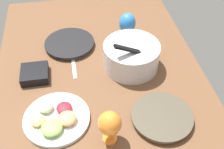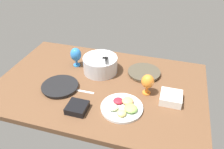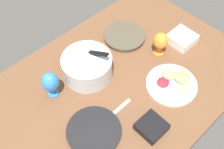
{
  "view_description": "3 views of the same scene",
  "coord_description": "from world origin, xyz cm",
  "px_view_note": "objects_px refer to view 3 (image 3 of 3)",
  "views": [
    {
      "loc": [
        97.65,
        -10.83,
        97.46
      ],
      "look_at": [
        4.45,
        5.0,
        4.78
      ],
      "focal_mm": 44.29,
      "sensor_mm": 36.0,
      "label": 1
    },
    {
      "loc": [
        48.54,
        -131.46,
        106.26
      ],
      "look_at": [
        7.38,
        7.92,
        4.78
      ],
      "focal_mm": 36.18,
      "sensor_mm": 36.0,
      "label": 2
    },
    {
      "loc": [
        -63.09,
        -64.46,
        130.04
      ],
      "look_at": [
        1.99,
        3.78,
        4.78
      ],
      "focal_mm": 45.07,
      "sensor_mm": 36.0,
      "label": 3
    }
  ],
  "objects_px": {
    "hurricane_glass_blue": "(50,82)",
    "dinner_plate_left": "(94,131)",
    "hurricane_glass_orange": "(161,41)",
    "square_bowl_black": "(152,126)",
    "dinner_plate_right": "(124,36)",
    "fruit_platter": "(173,83)",
    "mixing_bowl": "(87,66)",
    "square_bowl_white": "(182,38)"
  },
  "relations": [
    {
      "from": "hurricane_glass_blue",
      "to": "dinner_plate_left",
      "type": "bearing_deg",
      "value": -88.82
    },
    {
      "from": "dinner_plate_left",
      "to": "hurricane_glass_orange",
      "type": "relative_size",
      "value": 1.73
    },
    {
      "from": "hurricane_glass_blue",
      "to": "square_bowl_black",
      "type": "relative_size",
      "value": 1.28
    },
    {
      "from": "hurricane_glass_orange",
      "to": "dinner_plate_left",
      "type": "bearing_deg",
      "value": -168.94
    },
    {
      "from": "dinner_plate_left",
      "to": "dinner_plate_right",
      "type": "relative_size",
      "value": 1.04
    },
    {
      "from": "hurricane_glass_orange",
      "to": "dinner_plate_right",
      "type": "bearing_deg",
      "value": 104.21
    },
    {
      "from": "fruit_platter",
      "to": "hurricane_glass_orange",
      "type": "bearing_deg",
      "value": 59.11
    },
    {
      "from": "mixing_bowl",
      "to": "dinner_plate_right",
      "type": "bearing_deg",
      "value": 9.22
    },
    {
      "from": "fruit_platter",
      "to": "square_bowl_black",
      "type": "distance_m",
      "value": 0.3
    },
    {
      "from": "dinner_plate_left",
      "to": "hurricane_glass_orange",
      "type": "distance_m",
      "value": 0.66
    },
    {
      "from": "mixing_bowl",
      "to": "square_bowl_white",
      "type": "height_order",
      "value": "mixing_bowl"
    },
    {
      "from": "hurricane_glass_blue",
      "to": "square_bowl_black",
      "type": "distance_m",
      "value": 0.57
    },
    {
      "from": "dinner_plate_right",
      "to": "fruit_platter",
      "type": "distance_m",
      "value": 0.45
    },
    {
      "from": "hurricane_glass_blue",
      "to": "dinner_plate_right",
      "type": "bearing_deg",
      "value": 3.1
    },
    {
      "from": "hurricane_glass_blue",
      "to": "square_bowl_black",
      "type": "bearing_deg",
      "value": -65.91
    },
    {
      "from": "fruit_platter",
      "to": "square_bowl_white",
      "type": "bearing_deg",
      "value": 29.83
    },
    {
      "from": "hurricane_glass_orange",
      "to": "square_bowl_white",
      "type": "relative_size",
      "value": 1.07
    },
    {
      "from": "mixing_bowl",
      "to": "square_bowl_black",
      "type": "bearing_deg",
      "value": -89.77
    },
    {
      "from": "square_bowl_white",
      "to": "hurricane_glass_blue",
      "type": "bearing_deg",
      "value": 163.52
    },
    {
      "from": "hurricane_glass_orange",
      "to": "mixing_bowl",
      "type": "bearing_deg",
      "value": 156.91
    },
    {
      "from": "dinner_plate_left",
      "to": "dinner_plate_right",
      "type": "height_order",
      "value": "dinner_plate_right"
    },
    {
      "from": "hurricane_glass_blue",
      "to": "square_bowl_white",
      "type": "relative_size",
      "value": 1.14
    },
    {
      "from": "hurricane_glass_blue",
      "to": "fruit_platter",
      "type": "bearing_deg",
      "value": -38.83
    },
    {
      "from": "hurricane_glass_blue",
      "to": "hurricane_glass_orange",
      "type": "relative_size",
      "value": 1.06
    },
    {
      "from": "dinner_plate_left",
      "to": "square_bowl_black",
      "type": "relative_size",
      "value": 2.08
    },
    {
      "from": "dinner_plate_left",
      "to": "hurricane_glass_blue",
      "type": "distance_m",
      "value": 0.34
    },
    {
      "from": "mixing_bowl",
      "to": "hurricane_glass_orange",
      "type": "height_order",
      "value": "mixing_bowl"
    },
    {
      "from": "dinner_plate_left",
      "to": "square_bowl_black",
      "type": "bearing_deg",
      "value": -39.55
    },
    {
      "from": "dinner_plate_left",
      "to": "dinner_plate_right",
      "type": "bearing_deg",
      "value": 31.96
    },
    {
      "from": "dinner_plate_right",
      "to": "square_bowl_white",
      "type": "relative_size",
      "value": 1.78
    },
    {
      "from": "fruit_platter",
      "to": "hurricane_glass_orange",
      "type": "relative_size",
      "value": 1.8
    },
    {
      "from": "fruit_platter",
      "to": "square_bowl_black",
      "type": "relative_size",
      "value": 2.16
    },
    {
      "from": "dinner_plate_left",
      "to": "square_bowl_white",
      "type": "relative_size",
      "value": 1.86
    },
    {
      "from": "dinner_plate_left",
      "to": "dinner_plate_right",
      "type": "distance_m",
      "value": 0.68
    },
    {
      "from": "hurricane_glass_orange",
      "to": "square_bowl_black",
      "type": "height_order",
      "value": "hurricane_glass_orange"
    },
    {
      "from": "dinner_plate_right",
      "to": "mixing_bowl",
      "type": "xyz_separation_m",
      "value": [
        -0.36,
        -0.06,
        0.06
      ]
    },
    {
      "from": "dinner_plate_left",
      "to": "square_bowl_white",
      "type": "xyz_separation_m",
      "value": [
        0.81,
        0.09,
        0.02
      ]
    },
    {
      "from": "hurricane_glass_orange",
      "to": "square_bowl_black",
      "type": "distance_m",
      "value": 0.52
    },
    {
      "from": "fruit_platter",
      "to": "hurricane_glass_blue",
      "type": "xyz_separation_m",
      "value": [
        -0.52,
        0.42,
        0.09
      ]
    },
    {
      "from": "dinner_plate_right",
      "to": "fruit_platter",
      "type": "height_order",
      "value": "fruit_platter"
    },
    {
      "from": "square_bowl_black",
      "to": "dinner_plate_left",
      "type": "bearing_deg",
      "value": 140.45
    },
    {
      "from": "square_bowl_black",
      "to": "hurricane_glass_blue",
      "type": "bearing_deg",
      "value": 114.09
    }
  ]
}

